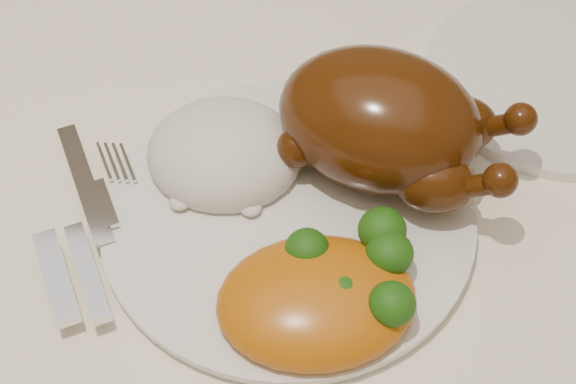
# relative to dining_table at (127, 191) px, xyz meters

# --- Properties ---
(dining_table) EXTENTS (1.60, 0.90, 0.76)m
(dining_table) POSITION_rel_dining_table_xyz_m (0.00, 0.00, 0.00)
(dining_table) COLOR brown
(dining_table) RESTS_ON floor
(tablecloth) EXTENTS (1.73, 1.03, 0.18)m
(tablecloth) POSITION_rel_dining_table_xyz_m (0.00, 0.00, 0.07)
(tablecloth) COLOR white
(tablecloth) RESTS_ON dining_table
(dinner_plate) EXTENTS (0.30, 0.30, 0.01)m
(dinner_plate) POSITION_rel_dining_table_xyz_m (0.15, -0.10, 0.11)
(dinner_plate) COLOR white
(dinner_plate) RESTS_ON tablecloth
(side_plate) EXTENTS (0.27, 0.27, 0.01)m
(side_plate) POSITION_rel_dining_table_xyz_m (0.36, 0.05, 0.11)
(side_plate) COLOR white
(side_plate) RESTS_ON tablecloth
(roast_chicken) EXTENTS (0.19, 0.15, 0.09)m
(roast_chicken) POSITION_rel_dining_table_xyz_m (0.21, -0.05, 0.16)
(roast_chicken) COLOR #492207
(roast_chicken) RESTS_ON dinner_plate
(rice_mound) EXTENTS (0.12, 0.11, 0.06)m
(rice_mound) POSITION_rel_dining_table_xyz_m (0.10, -0.06, 0.12)
(rice_mound) COLOR white
(rice_mound) RESTS_ON dinner_plate
(mac_and_cheese) EXTENTS (0.14, 0.12, 0.05)m
(mac_and_cheese) POSITION_rel_dining_table_xyz_m (0.18, -0.18, 0.13)
(mac_and_cheese) COLOR #C06E0C
(mac_and_cheese) RESTS_ON dinner_plate
(cutlery) EXTENTS (0.07, 0.17, 0.01)m
(cutlery) POSITION_rel_dining_table_xyz_m (0.01, -0.14, 0.12)
(cutlery) COLOR silver
(cutlery) RESTS_ON dinner_plate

